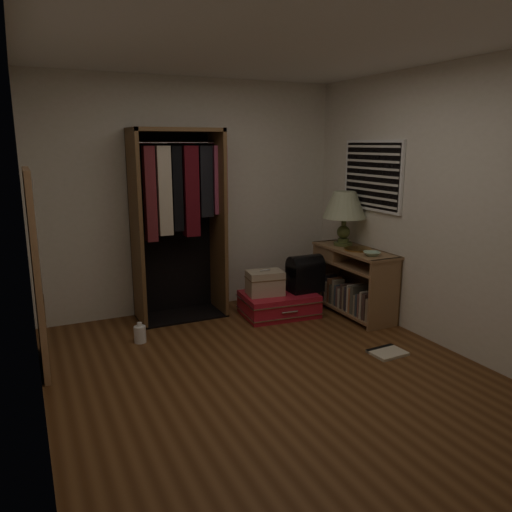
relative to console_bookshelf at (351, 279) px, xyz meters
name	(u,v)px	position (x,y,z in m)	size (l,w,h in m)	color
ground	(272,375)	(-1.54, -1.04, -0.39)	(4.00, 4.00, 0.00)	#593319
room_walls	(280,195)	(-1.46, -1.00, 1.11)	(3.52, 4.02, 2.60)	silver
console_bookshelf	(351,279)	(0.00, 0.00, 0.00)	(0.42, 1.12, 0.75)	#8E6744
open_wardrobe	(180,207)	(-1.76, 0.73, 0.83)	(1.02, 0.50, 2.05)	brown
floor_mirror	(36,272)	(-3.24, -0.04, 0.46)	(0.06, 0.80, 1.70)	#A57750
pink_suitcase	(279,304)	(-0.78, 0.27, -0.27)	(0.87, 0.66, 0.25)	red
train_case	(265,283)	(-0.94, 0.30, -0.01)	(0.43, 0.33, 0.29)	tan
black_bag	(305,273)	(-0.47, 0.23, 0.07)	(0.38, 0.25, 0.42)	black
table_lamp	(344,206)	(0.00, 0.19, 0.81)	(0.58, 0.58, 0.62)	#435127
brass_tray	(358,249)	(0.00, -0.10, 0.36)	(0.38, 0.38, 0.02)	#AC8042
ceramic_bowl	(372,254)	(-0.05, -0.40, 0.38)	(0.17, 0.17, 0.04)	#A1C2A4
white_jug	(140,334)	(-2.37, 0.14, -0.31)	(0.14, 0.14, 0.20)	white
floor_book	(386,352)	(-0.38, -1.10, -0.38)	(0.32, 0.27, 0.03)	beige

